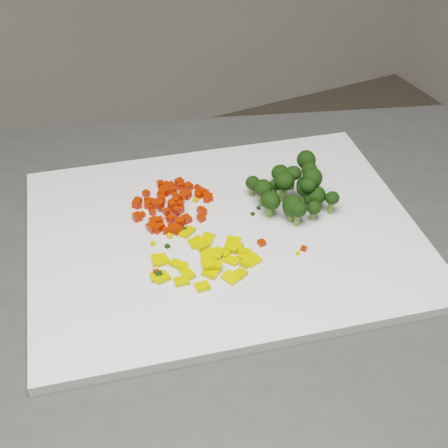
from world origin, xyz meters
name	(u,v)px	position (x,y,z in m)	size (l,w,h in m)	color
counter_block	(199,445)	(0.14, 0.25, 0.45)	(0.93, 0.65, 0.90)	#3F3F3D
cutting_board	(224,234)	(0.19, 0.25, 0.91)	(0.49, 0.38, 0.01)	white
carrot_pile	(173,199)	(0.15, 0.32, 0.93)	(0.11, 0.11, 0.03)	red
pepper_pile	(204,258)	(0.14, 0.21, 0.92)	(0.13, 0.13, 0.02)	#D7B60B
broccoli_pile	(301,182)	(0.31, 0.27, 0.94)	(0.13, 0.13, 0.06)	black
carrot_cube_0	(201,192)	(0.20, 0.33, 0.92)	(0.01, 0.01, 0.01)	red
carrot_cube_1	(176,210)	(0.15, 0.30, 0.92)	(0.01, 0.01, 0.01)	red
carrot_cube_2	(160,204)	(0.13, 0.32, 0.92)	(0.01, 0.01, 0.01)	red
carrot_cube_3	(153,213)	(0.12, 0.32, 0.92)	(0.01, 0.01, 0.01)	red
carrot_cube_4	(142,215)	(0.11, 0.32, 0.92)	(0.01, 0.01, 0.01)	red
carrot_cube_5	(198,193)	(0.19, 0.34, 0.92)	(0.01, 0.01, 0.01)	red
carrot_cube_6	(180,204)	(0.16, 0.31, 0.92)	(0.01, 0.01, 0.01)	red
carrot_cube_7	(147,205)	(0.12, 0.34, 0.92)	(0.01, 0.01, 0.01)	red
carrot_cube_8	(179,206)	(0.16, 0.32, 0.92)	(0.01, 0.01, 0.01)	red
carrot_cube_9	(150,208)	(0.12, 0.33, 0.92)	(0.01, 0.01, 0.01)	red
carrot_cube_10	(171,202)	(0.15, 0.32, 0.92)	(0.01, 0.01, 0.01)	red
carrot_cube_11	(157,222)	(0.12, 0.30, 0.92)	(0.01, 0.01, 0.01)	red
carrot_cube_12	(186,219)	(0.15, 0.29, 0.92)	(0.01, 0.01, 0.01)	red
carrot_cube_13	(182,197)	(0.16, 0.33, 0.92)	(0.01, 0.01, 0.01)	red
carrot_cube_14	(166,212)	(0.13, 0.31, 0.92)	(0.01, 0.01, 0.01)	red
carrot_cube_15	(171,186)	(0.16, 0.37, 0.92)	(0.01, 0.01, 0.01)	red
carrot_cube_16	(203,212)	(0.18, 0.29, 0.92)	(0.01, 0.01, 0.01)	red
carrot_cube_17	(138,201)	(0.11, 0.35, 0.92)	(0.01, 0.01, 0.01)	red
carrot_cube_18	(201,218)	(0.17, 0.28, 0.92)	(0.01, 0.01, 0.01)	red
carrot_cube_19	(168,187)	(0.16, 0.36, 0.92)	(0.01, 0.01, 0.01)	red
carrot_cube_20	(138,205)	(0.11, 0.34, 0.92)	(0.01, 0.01, 0.01)	red
carrot_cube_21	(198,195)	(0.19, 0.33, 0.92)	(0.01, 0.01, 0.01)	red
carrot_cube_22	(172,229)	(0.13, 0.28, 0.92)	(0.01, 0.01, 0.01)	red
carrot_cube_23	(161,199)	(0.14, 0.34, 0.92)	(0.01, 0.01, 0.01)	red
carrot_cube_24	(137,204)	(0.11, 0.35, 0.92)	(0.01, 0.01, 0.01)	red
carrot_cube_25	(188,187)	(0.18, 0.35, 0.92)	(0.01, 0.01, 0.01)	red
carrot_cube_26	(181,186)	(0.18, 0.36, 0.92)	(0.01, 0.01, 0.01)	red
carrot_cube_27	(176,196)	(0.16, 0.34, 0.92)	(0.01, 0.01, 0.01)	red
carrot_cube_28	(137,217)	(0.10, 0.32, 0.92)	(0.01, 0.01, 0.01)	red
carrot_cube_29	(200,210)	(0.18, 0.30, 0.92)	(0.01, 0.01, 0.01)	red
carrot_cube_30	(179,209)	(0.15, 0.31, 0.92)	(0.01, 0.01, 0.01)	red
carrot_cube_31	(179,210)	(0.15, 0.31, 0.92)	(0.01, 0.01, 0.01)	red
carrot_cube_32	(154,222)	(0.11, 0.30, 0.92)	(0.01, 0.01, 0.01)	red
carrot_cube_33	(174,191)	(0.16, 0.35, 0.92)	(0.01, 0.01, 0.01)	red
carrot_cube_34	(162,194)	(0.15, 0.35, 0.92)	(0.01, 0.01, 0.01)	red
carrot_cube_35	(197,187)	(0.20, 0.35, 0.92)	(0.01, 0.01, 0.01)	red
carrot_cube_36	(178,204)	(0.16, 0.32, 0.92)	(0.01, 0.01, 0.01)	red
carrot_cube_37	(205,193)	(0.20, 0.33, 0.92)	(0.01, 0.01, 0.01)	red
carrot_cube_38	(138,201)	(0.11, 0.35, 0.92)	(0.01, 0.01, 0.01)	red
carrot_cube_39	(161,195)	(0.14, 0.35, 0.92)	(0.01, 0.01, 0.01)	red
carrot_cube_40	(172,205)	(0.15, 0.31, 0.93)	(0.01, 0.01, 0.01)	red
carrot_cube_41	(179,183)	(0.18, 0.37, 0.92)	(0.01, 0.01, 0.01)	red
carrot_cube_42	(160,184)	(0.15, 0.37, 0.92)	(0.01, 0.01, 0.01)	red
carrot_cube_43	(179,223)	(0.14, 0.28, 0.92)	(0.01, 0.01, 0.01)	red
carrot_cube_44	(209,197)	(0.20, 0.32, 0.92)	(0.01, 0.01, 0.01)	red
carrot_cube_45	(207,199)	(0.20, 0.32, 0.92)	(0.01, 0.01, 0.01)	red
carrot_cube_46	(153,228)	(0.11, 0.29, 0.92)	(0.01, 0.01, 0.01)	red
carrot_cube_47	(166,191)	(0.15, 0.36, 0.92)	(0.01, 0.01, 0.01)	red
carrot_cube_48	(189,219)	(0.16, 0.29, 0.92)	(0.01, 0.01, 0.01)	red
carrot_cube_49	(155,204)	(0.13, 0.34, 0.92)	(0.01, 0.01, 0.01)	red
carrot_cube_50	(206,195)	(0.20, 0.33, 0.92)	(0.01, 0.01, 0.01)	red
carrot_cube_51	(187,195)	(0.18, 0.34, 0.92)	(0.01, 0.01, 0.01)	red
carrot_cube_52	(176,200)	(0.15, 0.32, 0.93)	(0.01, 0.01, 0.01)	red
carrot_cube_53	(157,229)	(0.11, 0.29, 0.92)	(0.01, 0.01, 0.01)	red
carrot_cube_54	(173,190)	(0.16, 0.35, 0.92)	(0.01, 0.01, 0.01)	red
carrot_cube_55	(147,200)	(0.12, 0.35, 0.92)	(0.01, 0.01, 0.01)	red
carrot_cube_56	(149,226)	(0.11, 0.30, 0.92)	(0.01, 0.01, 0.01)	red
carrot_cube_57	(171,219)	(0.14, 0.30, 0.92)	(0.01, 0.01, 0.01)	red
carrot_cube_58	(165,186)	(0.16, 0.37, 0.92)	(0.01, 0.01, 0.01)	red
carrot_cube_59	(159,221)	(0.12, 0.30, 0.92)	(0.01, 0.01, 0.01)	red
carrot_cube_60	(183,193)	(0.17, 0.34, 0.92)	(0.01, 0.01, 0.01)	red
carrot_cube_61	(166,231)	(0.12, 0.28, 0.92)	(0.01, 0.01, 0.01)	red
carrot_cube_62	(161,226)	(0.12, 0.29, 0.92)	(0.01, 0.01, 0.01)	red
carrot_cube_63	(163,190)	(0.15, 0.36, 0.92)	(0.01, 0.01, 0.01)	red
carrot_cube_64	(152,202)	(0.13, 0.34, 0.92)	(0.01, 0.01, 0.01)	red
carrot_cube_65	(146,193)	(0.13, 0.36, 0.92)	(0.01, 0.01, 0.01)	red
carrot_cube_66	(177,230)	(0.14, 0.27, 0.92)	(0.01, 0.01, 0.01)	red
pepper_chunk_0	(161,260)	(0.10, 0.23, 0.92)	(0.02, 0.02, 0.00)	#D7B60B
pepper_chunk_1	(187,232)	(0.15, 0.27, 0.91)	(0.02, 0.01, 0.00)	#D7B60B
pepper_chunk_2	(197,243)	(0.15, 0.24, 0.92)	(0.02, 0.02, 0.00)	#D7B60B
pepper_chunk_3	(182,281)	(0.11, 0.19, 0.92)	(0.02, 0.01, 0.00)	#D7B60B
pepper_chunk_4	(201,245)	(0.15, 0.24, 0.92)	(0.02, 0.02, 0.00)	#D7B60B
pepper_chunk_5	(244,252)	(0.19, 0.20, 0.92)	(0.02, 0.01, 0.01)	#D7B60B
pepper_chunk_6	(179,265)	(0.11, 0.22, 0.92)	(0.02, 0.01, 0.00)	#D7B60B
pepper_chunk_7	(231,278)	(0.16, 0.17, 0.92)	(0.01, 0.02, 0.00)	#D7B60B
pepper_chunk_8	(240,273)	(0.17, 0.17, 0.92)	(0.01, 0.01, 0.00)	#D7B60B
pepper_chunk_9	(209,263)	(0.15, 0.20, 0.92)	(0.02, 0.02, 0.00)	#D7B60B
pepper_chunk_10	(247,262)	(0.19, 0.18, 0.92)	(0.02, 0.01, 0.01)	#D7B60B
pepper_chunk_11	(208,237)	(0.17, 0.25, 0.91)	(0.01, 0.01, 0.00)	#D7B60B
pepper_chunk_12	(252,260)	(0.20, 0.18, 0.92)	(0.02, 0.02, 0.00)	#D7B60B
pepper_chunk_13	(187,273)	(0.12, 0.20, 0.92)	(0.02, 0.01, 0.00)	#D7B60B
pepper_chunk_14	(157,277)	(0.08, 0.21, 0.91)	(0.01, 0.02, 0.00)	#D7B60B
pepper_chunk_15	(245,258)	(0.19, 0.19, 0.92)	(0.01, 0.02, 0.00)	#D7B60B
pepper_chunk_16	(202,286)	(0.12, 0.17, 0.92)	(0.02, 0.01, 0.00)	#D7B60B
pepper_chunk_17	(209,264)	(0.14, 0.19, 0.92)	(0.01, 0.02, 0.01)	#D7B60B
pepper_chunk_18	(234,247)	(0.19, 0.22, 0.92)	(0.02, 0.02, 0.01)	#D7B60B
pepper_chunk_19	(233,242)	(0.19, 0.22, 0.92)	(0.02, 0.02, 0.00)	#D7B60B
pepper_chunk_20	(222,252)	(0.17, 0.21, 0.92)	(0.02, 0.01, 0.00)	#D7B60B
pepper_chunk_21	(231,260)	(0.17, 0.20, 0.91)	(0.02, 0.01, 0.00)	#D7B60B
pepper_chunk_22	(209,254)	(0.15, 0.22, 0.91)	(0.02, 0.02, 0.00)	#D7B60B
pepper_chunk_23	(207,242)	(0.16, 0.24, 0.91)	(0.01, 0.02, 0.00)	#D7B60B
pepper_chunk_24	(215,264)	(0.15, 0.19, 0.92)	(0.01, 0.02, 0.00)	#D7B60B
pepper_chunk_25	(212,272)	(0.14, 0.19, 0.92)	(0.02, 0.02, 0.01)	#D7B60B
pepper_chunk_26	(217,254)	(0.16, 0.21, 0.92)	(0.02, 0.01, 0.00)	#D7B60B
pepper_chunk_27	(198,242)	(0.15, 0.24, 0.92)	(0.02, 0.02, 0.00)	#D7B60B
pepper_chunk_28	(158,260)	(0.09, 0.23, 0.92)	(0.02, 0.02, 0.00)	#D7B60B
pepper_chunk_29	(161,277)	(0.09, 0.20, 0.92)	(0.02, 0.02, 0.00)	#D7B60B
broccoli_floret_0	(307,189)	(0.31, 0.25, 0.94)	(0.03, 0.03, 0.03)	black
broccoli_floret_1	(282,189)	(0.29, 0.28, 0.93)	(0.03, 0.03, 0.04)	black
broccoli_floret_2	(279,176)	(0.30, 0.31, 0.93)	(0.04, 0.04, 0.03)	black
broccoli_floret_3	(262,194)	(0.26, 0.28, 0.93)	(0.03, 0.03, 0.04)	black
broccoli_floret_4	(331,203)	(0.33, 0.23, 0.93)	(0.03, 0.03, 0.03)	black
broccoli_floret_5	(305,166)	(0.34, 0.31, 0.93)	(0.04, 0.04, 0.04)	black
broccoli_floret_6	(308,175)	(0.34, 0.29, 0.93)	(0.03, 0.03, 0.03)	black
broccoli_floret_7	(311,181)	(0.32, 0.26, 0.95)	(0.04, 0.04, 0.03)	black
broccoli_floret_8	(315,199)	(0.32, 0.24, 0.93)	(0.04, 0.04, 0.03)	black
broccoli_floret_9	(297,214)	(0.28, 0.22, 0.93)	(0.03, 0.03, 0.03)	black
broccoli_floret_10	(292,210)	(0.28, 0.23, 0.93)	(0.04, 0.04, 0.03)	black
broccoli_floret_11	(304,194)	(0.31, 0.25, 0.93)	(0.03, 0.03, 0.04)	black
broccoli_floret_12	(312,184)	(0.33, 0.27, 0.93)	(0.03, 0.03, 0.03)	black
broccoli_floret_13	(304,190)	(0.31, 0.26, 0.93)	(0.03, 0.03, 0.04)	black
broccoli_floret_14	(310,201)	(0.31, 0.24, 0.93)	(0.03, 0.03, 0.03)	black
broccoli_floret_15	(275,189)	(0.28, 0.28, 0.93)	(0.03, 0.03, 0.03)	black
broccoli_floret_16	(270,205)	(0.26, 0.25, 0.93)	(0.04, 0.04, 0.04)	black
broccoli_floret_17	(313,212)	(0.30, 0.22, 0.93)	(0.02, 0.02, 0.03)	black
broccoli_floret_18	(284,184)	(0.28, 0.27, 0.95)	(0.04, 0.04, 0.03)	black
broccoli_floret_19	(292,178)	(0.30, 0.28, 0.94)	(0.03, 0.03, 0.03)	black
broccoli_floret_20	(252,187)	(0.26, 0.30, 0.93)	(0.03, 0.03, 0.03)	black
stray_bit_0	(170,236)	(0.12, 0.27, 0.92)	(0.01, 0.01, 0.00)	#D7B60B
stray_bit_1	(138,215)	(0.10, 0.33, 0.92)	(0.01, 0.01, 0.00)	red
stray_bit_2	(178,225)	(0.14, 0.28, 0.92)	(0.01, 0.01, 0.01)	red
stray_bit_3	(298,253)	(0.25, 0.17, 0.91)	(0.00, 0.00, 0.00)	#D7B60B
stray_bit_4	(153,244)	(0.10, 0.26, 0.92)	(0.01, 0.01, 0.00)	#D7B60B
stray_bit_5	(185,229)	(0.15, 0.27, 0.91)	(0.01, 0.01, 0.00)	black
stray_bit_6	(180,266)	(0.11, 0.21, 0.92)	(0.01, 0.01, 0.01)	#D7B60B
stray_bit_7	(304,249)	(0.26, 0.18, 0.92)	(0.01, 0.01, 0.00)	red
stray_bit_8	(159,275)	(0.09, 0.21, 0.92)	(0.01, 0.01, 0.01)	black
stray_bit_9	(167,246)	(0.11, 0.25, 0.91)	(0.01, 0.01, 0.00)	black
stray_bit_10	(156,273)	(0.08, 0.21, 0.92)	(0.01, 0.01, 0.01)	red
stray_bit_11	(185,264)	(0.12, 0.21, 0.91)	(0.01, 0.01, 0.00)	#D7B60B
stray_bit_12	(253,214)	(0.24, 0.26, 0.91)	(0.00, 0.00, 0.00)	black
stray_bit_13	(258,208)	(0.25, 0.27, 0.91)	(0.00, 0.00, 0.00)	black
stray_bit_14	(196,200)	(0.18, 0.32, 0.92)	(0.01, 0.01, 0.00)	#D7B60B
stray_bit_15	(261,243)	(0.22, 0.21, 0.92)	(0.01, 0.01, 0.01)	red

